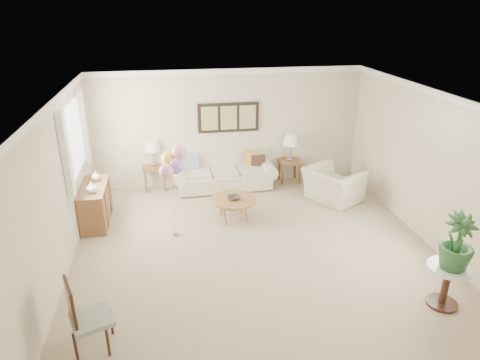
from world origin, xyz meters
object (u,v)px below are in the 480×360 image
(coffee_table, at_px, (234,200))
(accent_chair, at_px, (85,315))
(armchair, at_px, (333,185))
(balloon_cluster, at_px, (173,163))
(sofa, at_px, (224,173))

(coffee_table, distance_m, accent_chair, 3.75)
(armchair, xyz_separation_m, balloon_cluster, (-3.29, -0.94, 1.04))
(coffee_table, height_order, accent_chair, accent_chair)
(armchair, xyz_separation_m, accent_chair, (-4.44, -3.48, 0.14))
(sofa, bearing_deg, balloon_cluster, -119.12)
(armchair, height_order, balloon_cluster, balloon_cluster)
(coffee_table, relative_size, accent_chair, 0.92)
(sofa, distance_m, balloon_cluster, 2.55)
(balloon_cluster, bearing_deg, coffee_table, 21.90)
(coffee_table, relative_size, armchair, 0.81)
(coffee_table, distance_m, balloon_cluster, 1.55)
(coffee_table, bearing_deg, accent_chair, -127.04)
(coffee_table, xyz_separation_m, accent_chair, (-2.26, -2.99, 0.09))
(sofa, height_order, coffee_table, sofa)
(sofa, relative_size, balloon_cluster, 1.36)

